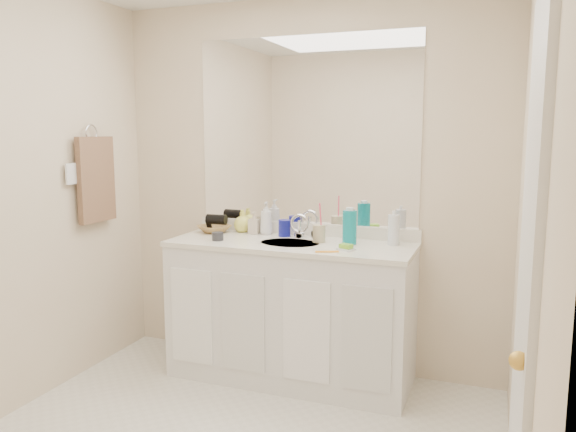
{
  "coord_description": "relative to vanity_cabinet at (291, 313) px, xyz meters",
  "views": [
    {
      "loc": [
        1.19,
        -2.17,
        1.55
      ],
      "look_at": [
        0.0,
        0.97,
        1.05
      ],
      "focal_mm": 35.0,
      "sensor_mm": 36.0,
      "label": 1
    }
  ],
  "objects": [
    {
      "name": "wall_back",
      "position": [
        0.0,
        0.28,
        0.77
      ],
      "size": [
        2.6,
        0.02,
        2.4
      ],
      "primitive_type": "cube",
      "color": "beige",
      "rests_on": "floor"
    },
    {
      "name": "wall_right",
      "position": [
        1.3,
        -1.02,
        0.77
      ],
      "size": [
        0.02,
        2.6,
        2.4
      ],
      "primitive_type": "cube",
      "color": "beige",
      "rests_on": "floor"
    },
    {
      "name": "vanity_cabinet",
      "position": [
        0.0,
        0.0,
        0.0
      ],
      "size": [
        1.5,
        0.55,
        0.85
      ],
      "primitive_type": "cube",
      "color": "white",
      "rests_on": "floor"
    },
    {
      "name": "countertop",
      "position": [
        0.0,
        0.0,
        0.44
      ],
      "size": [
        1.52,
        0.57,
        0.03
      ],
      "primitive_type": "cube",
      "color": "white",
      "rests_on": "vanity_cabinet"
    },
    {
      "name": "backsplash",
      "position": [
        0.0,
        0.26,
        0.5
      ],
      "size": [
        1.52,
        0.03,
        0.08
      ],
      "primitive_type": "cube",
      "color": "white",
      "rests_on": "countertop"
    },
    {
      "name": "sink_basin",
      "position": [
        0.0,
        -0.02,
        0.44
      ],
      "size": [
        0.37,
        0.37,
        0.02
      ],
      "primitive_type": "cylinder",
      "color": "#BBB5A4",
      "rests_on": "countertop"
    },
    {
      "name": "faucet",
      "position": [
        0.0,
        0.16,
        0.51
      ],
      "size": [
        0.02,
        0.02,
        0.11
      ],
      "primitive_type": "cylinder",
      "color": "silver",
      "rests_on": "countertop"
    },
    {
      "name": "mirror",
      "position": [
        0.0,
        0.27,
        1.14
      ],
      "size": [
        1.48,
        0.01,
        1.2
      ],
      "primitive_type": "cube",
      "color": "white",
      "rests_on": "wall_back"
    },
    {
      "name": "blue_mug",
      "position": [
        -0.11,
        0.17,
        0.51
      ],
      "size": [
        0.09,
        0.09,
        0.11
      ],
      "primitive_type": "cylinder",
      "rotation": [
        0.0,
        0.0,
        0.23
      ],
      "color": "#151992",
      "rests_on": "countertop"
    },
    {
      "name": "tan_cup",
      "position": [
        0.16,
        0.06,
        0.51
      ],
      "size": [
        0.09,
        0.09,
        0.11
      ],
      "primitive_type": "cylinder",
      "rotation": [
        0.0,
        0.0,
        -0.13
      ],
      "color": "tan",
      "rests_on": "countertop"
    },
    {
      "name": "toothbrush",
      "position": [
        0.17,
        0.06,
        0.6
      ],
      "size": [
        0.02,
        0.04,
        0.19
      ],
      "primitive_type": "cylinder",
      "rotation": [
        0.14,
        0.0,
        -0.22
      ],
      "color": "#FF4369",
      "rests_on": "tan_cup"
    },
    {
      "name": "mouthwash_bottle",
      "position": [
        0.35,
        0.08,
        0.56
      ],
      "size": [
        0.11,
        0.11,
        0.2
      ],
      "primitive_type": "cylinder",
      "rotation": [
        0.0,
        0.0,
        0.39
      ],
      "color": "#0B838E",
      "rests_on": "countertop"
    },
    {
      "name": "clear_pump_bottle",
      "position": [
        0.61,
        0.14,
        0.55
      ],
      "size": [
        0.07,
        0.07,
        0.18
      ],
      "primitive_type": "cylinder",
      "rotation": [
        0.0,
        0.0,
        0.01
      ],
      "color": "silver",
      "rests_on": "countertop"
    },
    {
      "name": "soap_dish",
      "position": [
        0.38,
        -0.12,
        0.46
      ],
      "size": [
        0.11,
        0.1,
        0.01
      ],
      "primitive_type": "cube",
      "rotation": [
        0.0,
        0.0,
        -0.43
      ],
      "color": "white",
      "rests_on": "countertop"
    },
    {
      "name": "green_soap",
      "position": [
        0.38,
        -0.12,
        0.48
      ],
      "size": [
        0.08,
        0.07,
        0.02
      ],
      "primitive_type": "cube",
      "rotation": [
        0.0,
        0.0,
        -0.4
      ],
      "color": "#81CA31",
      "rests_on": "soap_dish"
    },
    {
      "name": "orange_comb",
      "position": [
        0.29,
        -0.2,
        0.46
      ],
      "size": [
        0.13,
        0.08,
        0.01
      ],
      "primitive_type": "cube",
      "rotation": [
        0.0,
        0.0,
        0.4
      ],
      "color": "orange",
      "rests_on": "countertop"
    },
    {
      "name": "dark_jar",
      "position": [
        -0.45,
        -0.11,
        0.48
      ],
      "size": [
        0.08,
        0.08,
        0.05
      ],
      "primitive_type": "cylinder",
      "rotation": [
        0.0,
        0.0,
        -0.15
      ],
      "color": "#292A2E",
      "rests_on": "countertop"
    },
    {
      "name": "soap_bottle_white",
      "position": [
        -0.25,
        0.19,
        0.56
      ],
      "size": [
        0.09,
        0.1,
        0.22
      ],
      "primitive_type": "imported",
      "rotation": [
        0.0,
        0.0,
        0.15
      ],
      "color": "white",
      "rests_on": "countertop"
    },
    {
      "name": "soap_bottle_cream",
      "position": [
        -0.33,
        0.19,
        0.53
      ],
      "size": [
        0.07,
        0.08,
        0.15
      ],
      "primitive_type": "imported",
      "rotation": [
        0.0,
        0.0,
        0.13
      ],
      "color": "beige",
      "rests_on": "countertop"
    },
    {
      "name": "soap_bottle_yellow",
      "position": [
        -0.43,
        0.22,
        0.53
      ],
      "size": [
        0.13,
        0.13,
        0.15
      ],
      "primitive_type": "imported",
      "rotation": [
        0.0,
        0.0,
        0.14
      ],
      "color": "#E9E75A",
      "rests_on": "countertop"
    },
    {
      "name": "wicker_basket",
      "position": [
        -0.6,
        0.13,
        0.48
      ],
      "size": [
        0.27,
        0.27,
        0.05
      ],
      "primitive_type": "imported",
      "rotation": [
        0.0,
        0.0,
        -0.37
      ],
      "color": "olive",
      "rests_on": "countertop"
    },
    {
      "name": "hair_dryer",
      "position": [
        -0.58,
        0.13,
        0.54
      ],
      "size": [
        0.14,
        0.08,
        0.07
      ],
      "primitive_type": "cylinder",
      "rotation": [
        0.0,
        1.57,
        0.06
      ],
      "color": "black",
      "rests_on": "wicker_basket"
    },
    {
      "name": "towel_ring",
      "position": [
        -1.27,
        -0.25,
        1.12
      ],
      "size": [
        0.01,
        0.11,
        0.11
      ],
      "primitive_type": "torus",
      "rotation": [
        0.0,
        1.57,
        0.0
      ],
      "color": "silver",
      "rests_on": "wall_left"
    },
    {
      "name": "hand_towel",
      "position": [
        -1.25,
        -0.25,
        0.82
      ],
      "size": [
        0.04,
        0.32,
        0.55
      ],
      "primitive_type": "cube",
      "color": "brown",
      "rests_on": "towel_ring"
    },
    {
      "name": "switch_plate",
      "position": [
        -1.27,
        -0.45,
        0.88
      ],
      "size": [
        0.01,
        0.08,
        0.13
      ],
      "primitive_type": "cube",
      "color": "white",
      "rests_on": "wall_left"
    },
    {
      "name": "door",
      "position": [
        1.29,
        -1.32,
        0.57
      ],
      "size": [
        0.02,
        0.82,
        2.0
      ],
      "primitive_type": "cube",
      "color": "white",
      "rests_on": "floor"
    }
  ]
}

